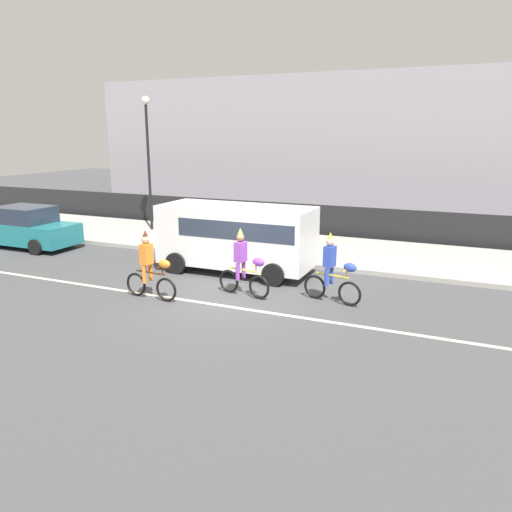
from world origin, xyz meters
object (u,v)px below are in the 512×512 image
(parade_cyclist_cobalt, at_px, (333,272))
(parked_van_white, at_px, (238,234))
(parked_car_teal, at_px, (27,228))
(parade_cyclist_orange, at_px, (150,269))
(street_lamp_post, at_px, (148,144))
(parade_cyclist_purple, at_px, (244,267))

(parade_cyclist_cobalt, height_order, parked_van_white, parked_van_white)
(parked_van_white, bearing_deg, parked_car_teal, -179.60)
(parade_cyclist_orange, relative_size, street_lamp_post, 0.33)
(parade_cyclist_orange, bearing_deg, parade_cyclist_cobalt, 20.21)
(parade_cyclist_orange, distance_m, parade_cyclist_cobalt, 4.95)
(parade_cyclist_purple, relative_size, parked_van_white, 0.38)
(parade_cyclist_purple, xyz_separation_m, street_lamp_post, (-7.75, 6.64, 3.15))
(parade_cyclist_purple, distance_m, parade_cyclist_cobalt, 2.46)
(parade_cyclist_purple, height_order, parked_van_white, parked_van_white)
(parked_car_teal, bearing_deg, street_lamp_post, 58.60)
(parade_cyclist_cobalt, bearing_deg, parked_car_teal, 172.59)
(parade_cyclist_orange, bearing_deg, street_lamp_post, 124.93)
(parade_cyclist_purple, xyz_separation_m, parade_cyclist_cobalt, (2.42, 0.45, 0.00))
(parade_cyclist_cobalt, relative_size, parked_van_white, 0.38)
(parade_cyclist_orange, xyz_separation_m, parade_cyclist_cobalt, (4.65, 1.71, 0.00))
(parked_van_white, distance_m, parked_car_teal, 9.31)
(parade_cyclist_orange, height_order, parked_van_white, parked_van_white)
(parade_cyclist_orange, distance_m, street_lamp_post, 10.14)
(parade_cyclist_purple, bearing_deg, street_lamp_post, 139.40)
(parade_cyclist_orange, bearing_deg, parked_van_white, 73.56)
(parade_cyclist_orange, bearing_deg, parked_car_teal, 157.71)
(parked_van_white, height_order, parked_car_teal, parked_van_white)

